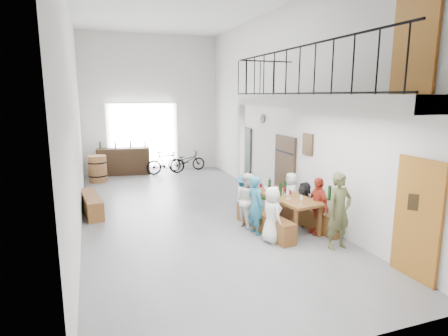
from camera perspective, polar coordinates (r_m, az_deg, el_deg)
name	(u,v)px	position (r m, az deg, el deg)	size (l,w,h in m)	color
floor	(190,212)	(10.27, -5.21, -6.68)	(12.00, 12.00, 0.00)	slate
room_walls	(187,78)	(9.79, -5.59, 13.55)	(12.00, 12.00, 12.00)	silver
gateway_portal	(143,138)	(15.64, -12.24, 4.48)	(2.80, 0.08, 2.80)	white
right_wall_decor	(317,153)	(9.27, 14.03, 2.18)	(0.07, 8.28, 5.07)	#945A1A
balcony	(325,103)	(7.72, 15.15, 9.52)	(1.52, 5.62, 4.00)	silver
tasting_table	(285,199)	(8.98, 9.29, -4.67)	(1.05, 2.04, 0.79)	brown
bench_inner	(264,222)	(8.79, 6.12, -8.16)	(0.33, 2.06, 0.47)	brown
bench_wall	(306,216)	(9.33, 12.36, -7.19)	(0.27, 2.07, 0.48)	brown
tableware	(280,190)	(8.94, 8.60, -3.30)	(0.55, 1.39, 0.35)	black
side_bench	(92,204)	(10.65, -19.51, -5.24)	(0.39, 1.77, 0.50)	brown
oak_barrel	(98,169)	(14.34, -18.71, -0.13)	(0.66, 0.66, 0.97)	brown
serving_counter	(124,161)	(15.39, -15.02, 0.99)	(2.02, 0.56, 1.07)	#362314
counter_bottles	(123,145)	(15.30, -15.15, 3.48)	(1.77, 0.23, 0.28)	black
guest_left_a	(272,215)	(8.10, 7.32, -7.05)	(0.60, 0.39, 1.22)	white
guest_left_b	(256,205)	(8.52, 4.84, -5.64)	(0.49, 0.32, 1.35)	#286D87
guest_left_c	(248,200)	(8.98, 3.64, -4.86)	(0.64, 0.50, 1.32)	white
guest_left_d	(244,197)	(9.47, 3.05, -4.50)	(0.75, 0.43, 1.17)	#286D87
guest_right_a	(318,206)	(8.77, 14.10, -5.59)	(0.77, 0.32, 1.31)	#A72F1C
guest_right_b	(304,204)	(9.29, 12.09, -5.33)	(1.00, 0.32, 1.08)	black
guest_right_c	(291,194)	(9.92, 10.13, -3.97)	(0.57, 0.37, 1.16)	white
host_standing	(339,211)	(8.03, 17.14, -6.28)	(0.58, 0.38, 1.59)	#4E512D
potted_plant	(264,192)	(11.47, 6.08, -3.61)	(0.41, 0.36, 0.46)	#1C501C
bicycle_near	(186,161)	(15.77, -5.74, 1.09)	(0.54, 1.56, 0.82)	black
bicycle_far	(166,163)	(15.11, -8.89, 0.79)	(0.44, 1.55, 0.93)	black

